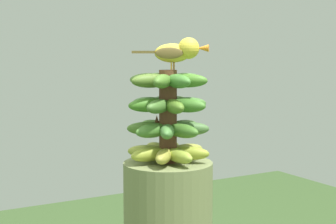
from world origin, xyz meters
name	(u,v)px	position (x,y,z in m)	size (l,w,h in m)	color
banana_bunch	(168,117)	(0.00, 0.00, 1.40)	(0.26, 0.26, 0.28)	brown
perched_bird	(179,51)	(0.03, -0.02, 1.60)	(0.19, 0.17, 0.10)	#C68933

